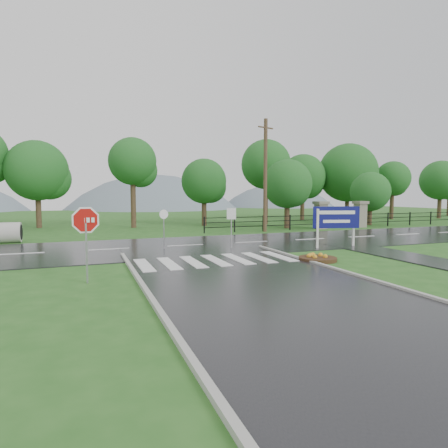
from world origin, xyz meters
name	(u,v)px	position (x,y,z in m)	size (l,w,h in m)	color
ground	(271,290)	(0.00, 0.00, 0.00)	(120.00, 120.00, 0.00)	#265A1E
main_road	(185,246)	(0.00, 10.00, 0.00)	(90.00, 8.00, 0.04)	black
walkway	(390,254)	(8.50, 4.00, 0.00)	(2.20, 11.00, 0.04)	#29292C
crosswalk	(216,260)	(0.00, 5.00, 0.06)	(6.50, 2.80, 0.02)	silver
curb_left	(194,368)	(-3.55, -4.00, 0.00)	(0.15, 24.00, 0.12)	#A3A39B
pillar_west	(321,214)	(13.00, 16.00, 1.18)	(1.00, 1.00, 2.24)	gray
pillar_east	(360,213)	(17.00, 16.00, 1.18)	(1.00, 1.00, 2.24)	gray
fence_west	(263,222)	(7.75, 16.00, 0.72)	(9.58, 0.08, 1.20)	black
hills	(132,287)	(3.49, 65.00, -15.54)	(102.00, 48.00, 48.00)	slate
treeline	(156,225)	(1.00, 24.00, 0.00)	(83.20, 5.20, 10.00)	#1B571F
stop_sign	(86,227)	(-5.12, 2.85, 1.83)	(1.15, 0.22, 2.62)	#939399
estate_billboard	(336,219)	(7.31, 6.57, 1.51)	(2.44, 0.74, 2.20)	silver
flower_bed	(318,258)	(4.16, 3.64, 0.12)	(1.60, 1.60, 0.32)	#332111
reg_sign_small	(231,220)	(1.96, 8.11, 1.51)	(0.45, 0.18, 2.13)	#939399
reg_sign_round	(164,224)	(-1.34, 9.16, 1.32)	(0.47, 0.12, 2.06)	#939399
utility_pole_east	(265,175)	(7.65, 15.50, 4.27)	(1.45, 0.55, 8.40)	#473523
entrance_tree_left	(287,184)	(10.72, 17.50, 3.66)	(4.05, 4.05, 5.71)	#3D2B1C
entrance_tree_right	(370,192)	(19.35, 17.50, 3.04)	(3.56, 3.56, 4.84)	#3D2B1C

